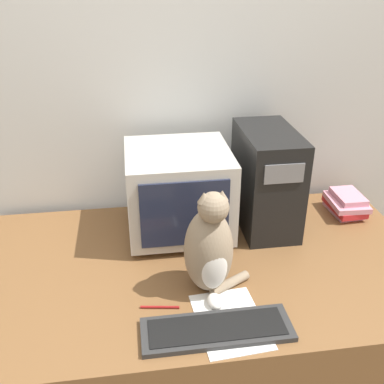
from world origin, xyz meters
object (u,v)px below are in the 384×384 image
(book_stack, at_px, (346,204))
(pen, at_px, (160,307))
(computer_tower, at_px, (266,179))
(crt_monitor, at_px, (179,191))
(cat, at_px, (210,249))
(keyboard, at_px, (217,329))

(book_stack, relative_size, pen, 1.66)
(computer_tower, height_order, pen, computer_tower)
(crt_monitor, xyz_separation_m, book_stack, (0.78, 0.04, -0.14))
(cat, distance_m, pen, 0.26)
(computer_tower, xyz_separation_m, book_stack, (0.40, 0.03, -0.17))
(keyboard, height_order, pen, keyboard)
(crt_monitor, height_order, cat, cat)
(crt_monitor, bearing_deg, pen, -104.34)
(keyboard, relative_size, cat, 1.19)
(crt_monitor, bearing_deg, book_stack, 3.17)
(crt_monitor, xyz_separation_m, keyboard, (0.05, -0.61, -0.18))
(crt_monitor, height_order, pen, crt_monitor)
(cat, relative_size, book_stack, 1.84)
(cat, bearing_deg, crt_monitor, 93.04)
(book_stack, bearing_deg, keyboard, -138.10)
(computer_tower, bearing_deg, pen, -135.51)
(computer_tower, relative_size, book_stack, 1.98)
(computer_tower, bearing_deg, crt_monitor, -178.27)
(book_stack, bearing_deg, pen, -149.87)
(keyboard, bearing_deg, cat, 86.70)
(computer_tower, distance_m, pen, 0.73)
(computer_tower, xyz_separation_m, cat, (-0.32, -0.41, -0.04))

